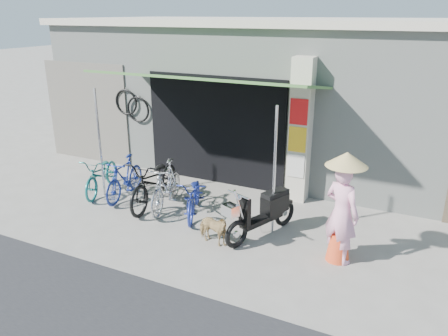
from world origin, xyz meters
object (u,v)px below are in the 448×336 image
at_px(bike_navy, 194,196).
at_px(moped, 264,212).
at_px(bike_blue, 125,178).
at_px(nun, 342,209).
at_px(bike_black, 155,181).
at_px(bike_silver, 166,186).
at_px(bike_teal, 102,174).
at_px(street_dog, 213,229).

relative_size(bike_navy, moped, 0.91).
bearing_deg(bike_blue, nun, -14.62).
bearing_deg(bike_blue, bike_black, -8.67).
relative_size(bike_blue, moped, 0.90).
distance_m(bike_black, bike_silver, 0.32).
bearing_deg(moped, nun, 11.75).
xyz_separation_m(bike_navy, moped, (1.52, -0.19, 0.05)).
distance_m(bike_teal, bike_black, 1.44).
relative_size(bike_silver, nun, 0.88).
bearing_deg(bike_black, bike_navy, -12.16).
height_order(bike_silver, bike_navy, bike_silver).
height_order(bike_blue, moped, moped).
relative_size(bike_silver, moped, 0.98).
distance_m(bike_silver, moped, 2.21).
bearing_deg(bike_silver, nun, -19.89).
xyz_separation_m(bike_black, moped, (2.51, -0.28, -0.06)).
xyz_separation_m(bike_teal, bike_black, (1.44, -0.03, 0.09)).
xyz_separation_m(bike_teal, bike_silver, (1.75, -0.09, 0.06)).
distance_m(moped, nun, 1.49).
height_order(bike_black, moped, bike_black).
height_order(bike_teal, bike_blue, bike_blue).
distance_m(bike_blue, moped, 3.32).
height_order(bike_silver, nun, nun).
bearing_deg(bike_teal, street_dog, -34.45).
relative_size(bike_black, bike_silver, 1.20).
bearing_deg(moped, street_dog, -112.08).
bearing_deg(bike_navy, bike_blue, 154.34).
height_order(bike_teal, bike_navy, bike_teal).
bearing_deg(bike_teal, nun, -23.59).
height_order(bike_teal, bike_silver, bike_silver).
bearing_deg(street_dog, bike_black, 73.41).
xyz_separation_m(bike_silver, nun, (3.59, -0.47, 0.42)).
bearing_deg(bike_teal, bike_navy, -20.39).
distance_m(bike_black, street_dog, 2.09).
xyz_separation_m(bike_teal, bike_navy, (2.42, -0.12, -0.03)).
bearing_deg(bike_silver, bike_teal, 164.73).
distance_m(bike_black, moped, 2.52).
relative_size(street_dog, moped, 0.41).
relative_size(bike_black, bike_navy, 1.28).
height_order(bike_teal, street_dog, bike_teal).
bearing_deg(street_dog, bike_teal, 84.32).
height_order(bike_blue, nun, nun).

